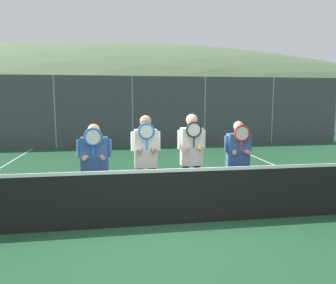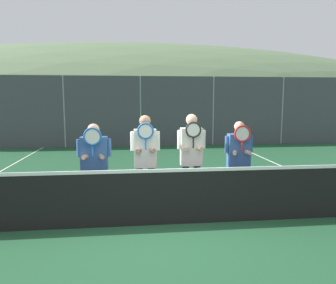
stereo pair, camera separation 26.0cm
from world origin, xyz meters
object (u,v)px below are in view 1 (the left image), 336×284
player_leftmost (95,162)px  player_rightmost (238,157)px  car_left_of_center (98,124)px  car_center (194,123)px  player_center_left (146,157)px  player_center_right (192,155)px

player_leftmost → player_rightmost: (2.73, 0.11, -0.01)m
car_left_of_center → car_center: 4.97m
player_rightmost → car_left_of_center: 11.35m
player_leftmost → player_rightmost: 2.73m
player_rightmost → player_center_left: bearing=-177.6°
player_rightmost → car_center: (1.73, 10.78, -0.12)m
player_center_left → player_rightmost: player_center_left is taller
car_center → player_center_right: bearing=-103.8°
player_leftmost → car_center: bearing=67.7°
player_rightmost → car_left_of_center: bearing=106.6°
car_left_of_center → player_leftmost: bearing=-87.3°
player_leftmost → player_center_left: player_center_left is taller
player_leftmost → player_center_left: size_ratio=0.92×
player_center_right → player_rightmost: player_center_right is taller
player_leftmost → car_center: (4.46, 10.89, -0.13)m
player_center_left → car_left_of_center: size_ratio=0.44×
player_leftmost → car_left_of_center: bearing=92.7°
player_center_right → player_rightmost: (0.93, 0.02, -0.08)m
player_leftmost → car_center: size_ratio=0.37×
car_left_of_center → car_center: bearing=-1.1°
player_rightmost → car_center: 10.92m
car_left_of_center → car_center: size_ratio=0.90×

